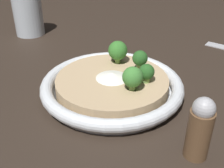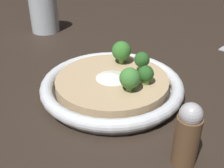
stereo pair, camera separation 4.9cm
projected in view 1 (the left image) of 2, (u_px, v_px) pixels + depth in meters
The scene contains 9 objects.
ground_plane at pixel (112, 93), 0.50m from camera, with size 6.00×6.00×0.00m, color #2D231C.
risotto_bowl at pixel (112, 86), 0.49m from camera, with size 0.25×0.25×0.03m.
cheese_sprinkle at pixel (112, 75), 0.48m from camera, with size 0.06×0.06×0.01m.
broccoli_back_right at pixel (118, 51), 0.52m from camera, with size 0.04×0.04×0.04m.
broccoli_right at pixel (140, 59), 0.49m from camera, with size 0.03×0.03×0.04m.
broccoli_front at pixel (131, 78), 0.44m from camera, with size 0.03×0.03×0.04m.
broccoli_front_right at pixel (146, 73), 0.46m from camera, with size 0.03×0.03×0.03m.
drinking_glass at pixel (28, 15), 0.73m from camera, with size 0.08×0.08×0.10m.
pepper_shaker at pixel (200, 128), 0.35m from camera, with size 0.03×0.03×0.09m.
Camera 1 is at (-0.27, -0.32, 0.27)m, focal length 45.00 mm.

